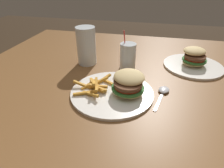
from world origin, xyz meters
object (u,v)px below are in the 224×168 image
(juice_glass, at_px, (128,57))
(meal_plate_far, at_px, (194,61))
(spoon, at_px, (163,91))
(meal_plate_near, at_px, (118,88))
(beer_glass, at_px, (86,47))

(juice_glass, distance_m, meal_plate_far, 0.32)
(spoon, bearing_deg, meal_plate_near, 119.55)
(beer_glass, height_order, spoon, beer_glass)
(juice_glass, bearing_deg, spoon, -46.75)
(juice_glass, distance_m, spoon, 0.25)
(juice_glass, height_order, spoon, juice_glass)
(meal_plate_near, bearing_deg, meal_plate_far, 45.17)
(beer_glass, xyz_separation_m, juice_glass, (0.20, -0.01, -0.02))
(beer_glass, bearing_deg, meal_plate_far, 8.26)
(meal_plate_near, distance_m, juice_glass, 0.23)
(meal_plate_near, bearing_deg, juice_glass, 89.59)
(beer_glass, relative_size, juice_glass, 1.02)
(beer_glass, bearing_deg, spoon, -26.88)
(spoon, bearing_deg, beer_glass, 76.58)
(meal_plate_near, relative_size, beer_glass, 1.74)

